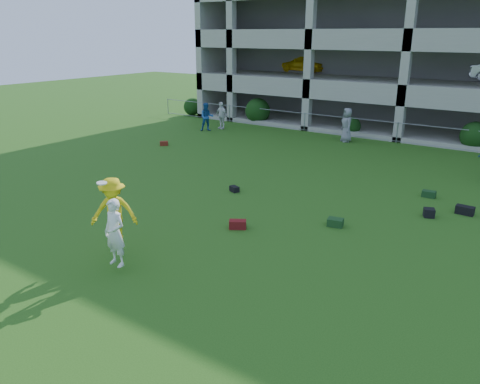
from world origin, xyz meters
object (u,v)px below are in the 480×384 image
Objects in this scene: bystander_b at (221,115)px; crate_d at (429,213)px; frisbee_contest at (114,217)px; bystander_a at (207,117)px; bystander_c at (347,125)px; parking_garage at (444,34)px.

bystander_b is 5.09× the size of crate_d.
frisbee_contest reaches higher than crate_d.
frisbee_contest is (9.41, -15.87, 0.40)m from bystander_a.
frisbee_contest is at bearing -101.88° from bystander_a.
bystander_c reaches higher than crate_d.
parking_garage reaches higher than bystander_c.
bystander_a is at bearing 120.66° from frisbee_contest.
bystander_a is 8.98m from bystander_c.
bystander_c is 0.92× the size of frisbee_contest.
crate_d is 21.13m from parking_garage.
bystander_a is 0.84× the size of frisbee_contest.
bystander_a is at bearing -132.50° from parking_garage.
frisbee_contest reaches higher than bystander_b.
parking_garage is at bearing 86.29° from frisbee_contest.
crate_d is at bearing -8.00° from bystander_c.
bystander_b is at bearing 150.84° from crate_d.
bystander_b is 16.42m from parking_garage.
frisbee_contest is 28.59m from parking_garage.
bystander_a is 17.49m from crate_d.
bystander_a reaches higher than crate_d.
bystander_b is 0.83× the size of frisbee_contest.
parking_garage reaches higher than frisbee_contest.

